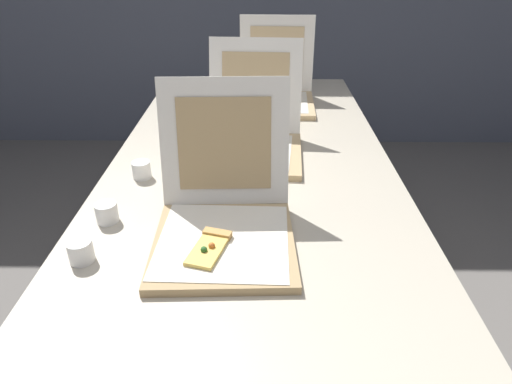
{
  "coord_description": "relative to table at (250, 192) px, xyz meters",
  "views": [
    {
      "loc": [
        0.03,
        -0.58,
        1.39
      ],
      "look_at": [
        0.02,
        0.47,
        0.78
      ],
      "focal_mm": 30.82,
      "sensor_mm": 36.0,
      "label": 1
    }
  ],
  "objects": [
    {
      "name": "pizza_box_middle",
      "position": [
        0.0,
        0.23,
        0.09
      ],
      "size": [
        0.37,
        0.46,
        0.36
      ],
      "rotation": [
        0.0,
        0.0,
        -0.06
      ],
      "color": "tan",
      "rests_on": "table"
    },
    {
      "name": "pizza_box_front",
      "position": [
        -0.06,
        -0.31,
        0.09
      ],
      "size": [
        0.36,
        0.43,
        0.36
      ],
      "rotation": [
        0.0,
        0.0,
        0.04
      ],
      "color": "tan",
      "rests_on": "table"
    },
    {
      "name": "pizza_box_back",
      "position": [
        0.1,
        0.76,
        0.1
      ],
      "size": [
        0.36,
        0.39,
        0.37
      ],
      "rotation": [
        0.0,
        0.0,
        -0.04
      ],
      "color": "tan",
      "rests_on": "table"
    },
    {
      "name": "cup_white_mid",
      "position": [
        -0.35,
        0.02,
        0.07
      ],
      "size": [
        0.06,
        0.06,
        0.06
      ],
      "primitive_type": "cylinder",
      "color": "white",
      "rests_on": "table"
    },
    {
      "name": "cup_white_near_center",
      "position": [
        -0.38,
        -0.24,
        0.07
      ],
      "size": [
        0.06,
        0.06,
        0.06
      ],
      "primitive_type": "cylinder",
      "color": "white",
      "rests_on": "table"
    },
    {
      "name": "cup_white_far",
      "position": [
        -0.22,
        0.39,
        0.07
      ],
      "size": [
        0.06,
        0.06,
        0.06
      ],
      "primitive_type": "cylinder",
      "color": "white",
      "rests_on": "table"
    },
    {
      "name": "table",
      "position": [
        0.0,
        0.0,
        0.0
      ],
      "size": [
        0.97,
        2.35,
        0.72
      ],
      "color": "#BCB29E",
      "rests_on": "ground"
    },
    {
      "name": "cup_white_near_left",
      "position": [
        -0.39,
        -0.4,
        0.07
      ],
      "size": [
        0.06,
        0.06,
        0.06
      ],
      "primitive_type": "cylinder",
      "color": "white",
      "rests_on": "table"
    }
  ]
}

